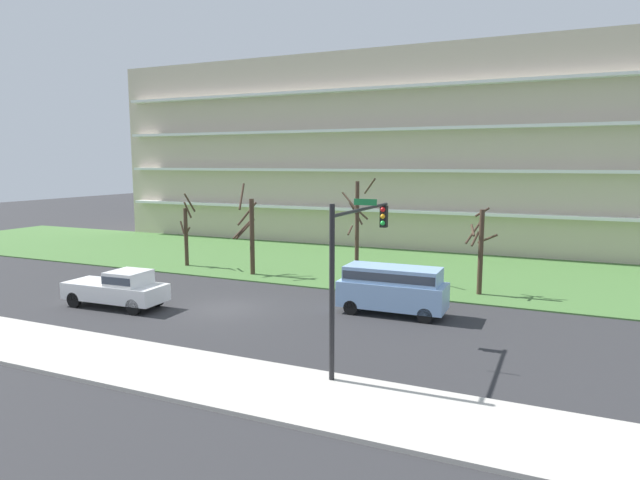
{
  "coord_description": "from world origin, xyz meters",
  "views": [
    {
      "loc": [
        15.64,
        -22.91,
        7.39
      ],
      "look_at": [
        2.67,
        6.0,
        2.91
      ],
      "focal_mm": 30.97,
      "sensor_mm": 36.0,
      "label": 1
    }
  ],
  "objects_px": {
    "tree_far_left": "(186,233)",
    "tree_right": "(480,249)",
    "traffic_signal_mast": "(354,252)",
    "tree_center": "(357,227)",
    "van_blue_near_left": "(392,286)",
    "tree_left": "(250,232)",
    "pickup_white_center_left": "(119,288)"
  },
  "relations": [
    {
      "from": "tree_center",
      "to": "van_blue_near_left",
      "type": "height_order",
      "value": "tree_center"
    },
    {
      "from": "van_blue_near_left",
      "to": "traffic_signal_mast",
      "type": "bearing_deg",
      "value": 94.32
    },
    {
      "from": "tree_left",
      "to": "traffic_signal_mast",
      "type": "height_order",
      "value": "traffic_signal_mast"
    },
    {
      "from": "pickup_white_center_left",
      "to": "traffic_signal_mast",
      "type": "xyz_separation_m",
      "value": [
        13.77,
        -2.55,
        3.18
      ]
    },
    {
      "from": "tree_far_left",
      "to": "tree_center",
      "type": "xyz_separation_m",
      "value": [
        12.8,
        0.23,
        1.05
      ]
    },
    {
      "from": "tree_far_left",
      "to": "tree_left",
      "type": "xyz_separation_m",
      "value": [
        5.7,
        -0.71,
        0.45
      ]
    },
    {
      "from": "tree_far_left",
      "to": "tree_right",
      "type": "xyz_separation_m",
      "value": [
        20.26,
        -0.3,
        0.25
      ]
    },
    {
      "from": "tree_far_left",
      "to": "tree_center",
      "type": "distance_m",
      "value": 12.85
    },
    {
      "from": "tree_right",
      "to": "van_blue_near_left",
      "type": "height_order",
      "value": "tree_right"
    },
    {
      "from": "traffic_signal_mast",
      "to": "tree_right",
      "type": "bearing_deg",
      "value": 78.32
    },
    {
      "from": "tree_right",
      "to": "tree_far_left",
      "type": "bearing_deg",
      "value": 179.14
    },
    {
      "from": "tree_far_left",
      "to": "tree_left",
      "type": "distance_m",
      "value": 5.76
    },
    {
      "from": "pickup_white_center_left",
      "to": "traffic_signal_mast",
      "type": "relative_size",
      "value": 0.9
    },
    {
      "from": "tree_center",
      "to": "traffic_signal_mast",
      "type": "relative_size",
      "value": 1.06
    },
    {
      "from": "tree_right",
      "to": "van_blue_near_left",
      "type": "bearing_deg",
      "value": -119.75
    },
    {
      "from": "pickup_white_center_left",
      "to": "tree_left",
      "type": "bearing_deg",
      "value": 77.03
    },
    {
      "from": "tree_left",
      "to": "pickup_white_center_left",
      "type": "xyz_separation_m",
      "value": [
        -1.86,
        -9.83,
        -1.82
      ]
    },
    {
      "from": "tree_left",
      "to": "pickup_white_center_left",
      "type": "distance_m",
      "value": 10.16
    },
    {
      "from": "traffic_signal_mast",
      "to": "van_blue_near_left",
      "type": "bearing_deg",
      "value": 95.18
    },
    {
      "from": "van_blue_near_left",
      "to": "pickup_white_center_left",
      "type": "relative_size",
      "value": 0.96
    },
    {
      "from": "tree_center",
      "to": "traffic_signal_mast",
      "type": "bearing_deg",
      "value": -70.12
    },
    {
      "from": "tree_left",
      "to": "pickup_white_center_left",
      "type": "relative_size",
      "value": 1.1
    },
    {
      "from": "tree_center",
      "to": "tree_right",
      "type": "distance_m",
      "value": 7.52
    },
    {
      "from": "tree_far_left",
      "to": "traffic_signal_mast",
      "type": "bearing_deg",
      "value": -36.61
    },
    {
      "from": "tree_far_left",
      "to": "pickup_white_center_left",
      "type": "distance_m",
      "value": 11.3
    },
    {
      "from": "tree_left",
      "to": "tree_center",
      "type": "height_order",
      "value": "tree_center"
    },
    {
      "from": "tree_center",
      "to": "van_blue_near_left",
      "type": "bearing_deg",
      "value": -56.33
    },
    {
      "from": "van_blue_near_left",
      "to": "traffic_signal_mast",
      "type": "xyz_separation_m",
      "value": [
        0.64,
        -7.04,
        2.8
      ]
    },
    {
      "from": "tree_left",
      "to": "van_blue_near_left",
      "type": "height_order",
      "value": "tree_left"
    },
    {
      "from": "tree_center",
      "to": "pickup_white_center_left",
      "type": "bearing_deg",
      "value": -129.78
    },
    {
      "from": "tree_left",
      "to": "traffic_signal_mast",
      "type": "distance_m",
      "value": 17.24
    },
    {
      "from": "traffic_signal_mast",
      "to": "tree_far_left",
      "type": "bearing_deg",
      "value": 143.39
    }
  ]
}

